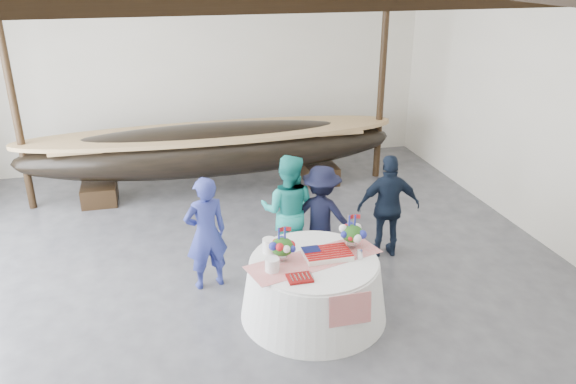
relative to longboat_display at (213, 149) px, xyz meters
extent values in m
cube|color=#3D3D42|center=(0.03, -4.24, -0.89)|extent=(10.00, 12.00, 0.01)
cube|color=silver|center=(0.03, 1.76, 1.36)|extent=(10.00, 0.02, 4.50)
cylinder|color=black|center=(-3.47, 0.00, 1.36)|extent=(0.14, 0.14, 4.50)
cylinder|color=black|center=(3.53, 0.00, 1.36)|extent=(0.14, 0.14, 4.50)
cube|color=black|center=(-2.24, 0.00, -0.71)|extent=(0.65, 0.84, 0.37)
cube|color=black|center=(2.24, 0.00, -0.71)|extent=(0.65, 0.84, 0.37)
ellipsoid|color=black|center=(0.00, 0.00, -0.01)|extent=(7.47, 1.49, 1.03)
cube|color=#9E7A4C|center=(0.00, 0.00, 0.27)|extent=(5.98, 0.98, 0.06)
cone|color=white|center=(0.74, -4.61, -0.49)|extent=(1.94, 1.94, 0.80)
cylinder|color=white|center=(0.74, -4.61, -0.08)|extent=(1.64, 1.64, 0.04)
cube|color=red|center=(0.74, -4.61, -0.06)|extent=(1.87, 1.00, 0.01)
cube|color=white|center=(0.92, -4.59, -0.03)|extent=(0.60, 0.40, 0.07)
cylinder|color=white|center=(0.16, -4.76, 0.02)|extent=(0.18, 0.18, 0.17)
cylinder|color=white|center=(0.22, -4.29, 0.03)|extent=(0.18, 0.18, 0.20)
cube|color=#6A0D09|center=(0.43, -5.03, -0.05)|extent=(0.30, 0.24, 0.03)
cone|color=silver|center=(1.31, -4.73, 0.00)|extent=(0.09, 0.09, 0.12)
imported|color=navy|center=(-0.53, -3.56, -0.05)|extent=(0.69, 0.53, 1.69)
imported|color=teal|center=(0.75, -3.19, -0.01)|extent=(1.06, 0.97, 1.77)
imported|color=black|center=(1.24, -3.32, -0.10)|extent=(1.19, 1.03, 1.60)
imported|color=#141E31|center=(2.33, -3.32, -0.06)|extent=(1.03, 0.55, 1.67)
camera|label=1|loc=(-1.12, -10.66, 3.53)|focal=35.00mm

